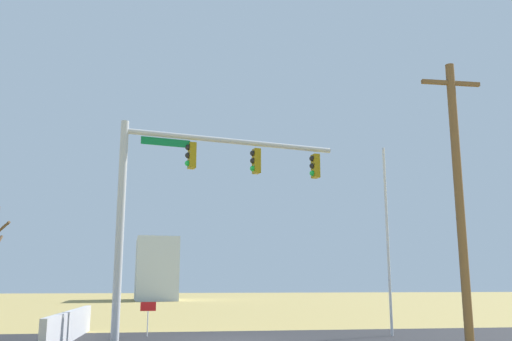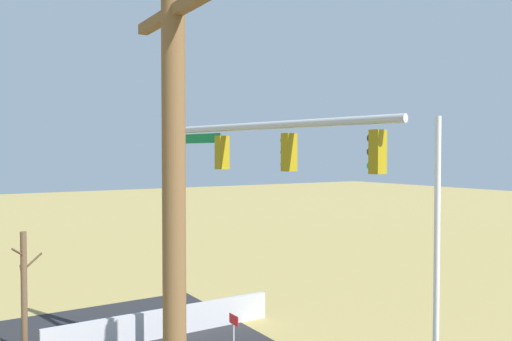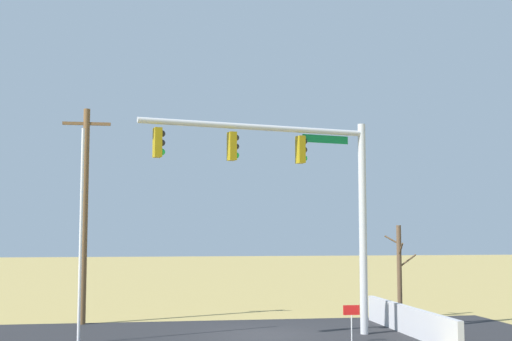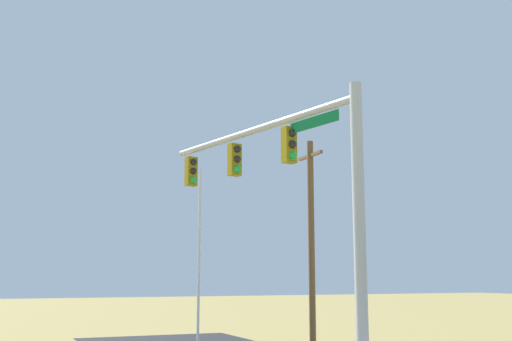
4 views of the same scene
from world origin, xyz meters
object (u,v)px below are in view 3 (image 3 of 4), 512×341
Objects in this scene: bare_tree at (399,270)px; open_sign at (351,315)px; signal_mast at (302,180)px; utility_pole at (85,211)px; flagpole at (81,235)px.

open_sign is (-3.85, -5.74, -1.11)m from bare_tree.
bare_tree is 7.00m from open_sign.
utility_pole reaches higher than signal_mast.
utility_pole is at bearing 93.97° from flagpole.
open_sign is (1.37, -1.20, -4.52)m from signal_mast.
utility_pole is 7.04× the size of open_sign.
signal_mast is 2.09× the size of bare_tree.
open_sign is at bearing -7.49° from flagpole.
open_sign is at bearing -41.20° from signal_mast.
signal_mast is at bearing 0.27° from flagpole.
utility_pole reaches higher than bare_tree.
bare_tree is (5.22, 4.54, -3.41)m from signal_mast.
open_sign is at bearing -123.87° from bare_tree.
flagpole is (-7.48, -0.03, -1.89)m from signal_mast.
open_sign is at bearing -33.10° from utility_pole.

